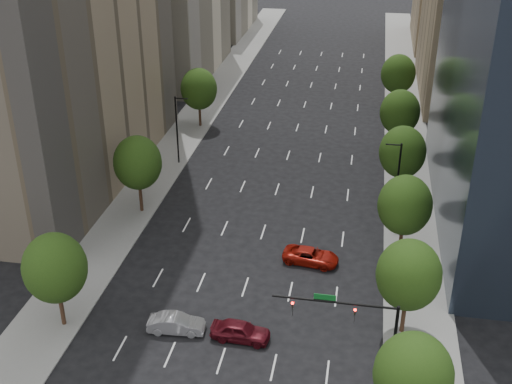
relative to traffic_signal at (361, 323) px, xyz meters
The scene contains 19 objects.
sidewalk_left 40.05m from the traffic_signal, 130.94° to the left, with size 6.00×200.00×0.15m, color slate.
sidewalk_right 30.84m from the traffic_signal, 80.59° to the left, with size 6.00×200.00×0.15m, color slate.
parking_tan_right 72.16m from the traffic_signal, 78.32° to the left, with size 14.00×30.00×30.00m, color #8C7759.
filler_right 104.05m from the traffic_signal, 82.00° to the left, with size 14.00×26.00×16.00m, color #8C7759.
tree_right_0 6.09m from the traffic_signal, 55.21° to the right, with size 5.20×5.20×8.39m.
tree_right_1 6.96m from the traffic_signal, 59.96° to the left, with size 5.20×5.20×8.75m.
tree_right_2 18.34m from the traffic_signal, 79.09° to the left, with size 5.20×5.20×8.61m.
tree_right_3 30.21m from the traffic_signal, 83.40° to the left, with size 5.20×5.20×8.89m.
tree_right_4 44.14m from the traffic_signal, 85.49° to the left, with size 5.20×5.20×8.46m.
tree_right_5 60.11m from the traffic_signal, 86.69° to the left, with size 5.20×5.20×8.75m.
tree_left_0 24.62m from the traffic_signal, behind, with size 5.20×5.20×8.75m.
tree_left_1 32.96m from the traffic_signal, 138.11° to the left, with size 5.20×5.20×8.97m.
tree_left_2 53.91m from the traffic_signal, 117.07° to the left, with size 5.20×5.20×8.68m.
streetlight_rn 25.17m from the traffic_signal, 83.37° to the left, with size 1.70×0.20×9.00m.
streetlight_ln 42.42m from the traffic_signal, 124.40° to the left, with size 1.70×0.20×9.00m.
traffic_signal is the anchor object (origin of this frame).
car_maroon 10.84m from the traffic_signal, 163.49° to the left, with size 1.97×4.89×1.66m, color #4D0C15.
car_silver 15.84m from the traffic_signal, 169.20° to the left, with size 1.65×4.74×1.56m, color gray.
car_red_far 16.49m from the traffic_signal, 108.45° to the left, with size 2.49×5.40×1.50m, color #9C150B.
Camera 1 is at (9.60, -8.30, 35.31)m, focal length 45.88 mm.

